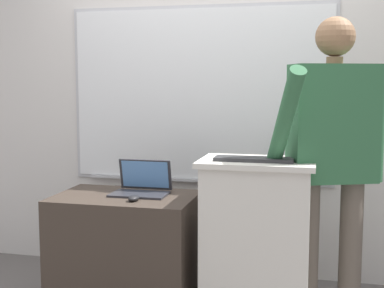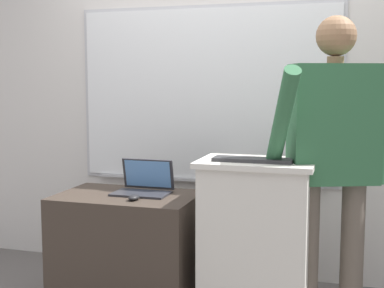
{
  "view_description": "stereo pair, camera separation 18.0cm",
  "coord_description": "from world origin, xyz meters",
  "px_view_note": "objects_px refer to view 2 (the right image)",
  "views": [
    {
      "loc": [
        0.77,
        -2.61,
        1.43
      ],
      "look_at": [
        0.05,
        0.37,
        1.07
      ],
      "focal_mm": 50.0,
      "sensor_mm": 36.0,
      "label": 1
    },
    {
      "loc": [
        0.94,
        -2.57,
        1.43
      ],
      "look_at": [
        0.05,
        0.37,
        1.07
      ],
      "focal_mm": 50.0,
      "sensor_mm": 36.0,
      "label": 2
    }
  ],
  "objects_px": {
    "lectern_podium": "(256,246)",
    "laptop": "(145,183)",
    "person_presenter": "(333,151)",
    "side_desk": "(128,253)",
    "wireless_keyboard": "(253,160)",
    "computer_mouse_by_laptop": "(134,197)"
  },
  "relations": [
    {
      "from": "lectern_podium",
      "to": "wireless_keyboard",
      "type": "bearing_deg",
      "value": -102.68
    },
    {
      "from": "side_desk",
      "to": "laptop",
      "type": "height_order",
      "value": "laptop"
    },
    {
      "from": "lectern_podium",
      "to": "computer_mouse_by_laptop",
      "type": "height_order",
      "value": "lectern_podium"
    },
    {
      "from": "side_desk",
      "to": "wireless_keyboard",
      "type": "distance_m",
      "value": 1.02
    },
    {
      "from": "wireless_keyboard",
      "to": "computer_mouse_by_laptop",
      "type": "relative_size",
      "value": 4.37
    },
    {
      "from": "lectern_podium",
      "to": "laptop",
      "type": "xyz_separation_m",
      "value": [
        -0.73,
        0.12,
        0.3
      ]
    },
    {
      "from": "person_presenter",
      "to": "computer_mouse_by_laptop",
      "type": "bearing_deg",
      "value": 167.57
    },
    {
      "from": "person_presenter",
      "to": "wireless_keyboard",
      "type": "xyz_separation_m",
      "value": [
        -0.42,
        -0.13,
        -0.05
      ]
    },
    {
      "from": "wireless_keyboard",
      "to": "computer_mouse_by_laptop",
      "type": "xyz_separation_m",
      "value": [
        -0.69,
        -0.04,
        -0.25
      ]
    },
    {
      "from": "lectern_podium",
      "to": "wireless_keyboard",
      "type": "height_order",
      "value": "wireless_keyboard"
    },
    {
      "from": "lectern_podium",
      "to": "side_desk",
      "type": "xyz_separation_m",
      "value": [
        -0.81,
        0.03,
        -0.13
      ]
    },
    {
      "from": "side_desk",
      "to": "laptop",
      "type": "bearing_deg",
      "value": 45.99
    },
    {
      "from": "laptop",
      "to": "lectern_podium",
      "type": "bearing_deg",
      "value": -9.39
    },
    {
      "from": "wireless_keyboard",
      "to": "computer_mouse_by_laptop",
      "type": "distance_m",
      "value": 0.74
    },
    {
      "from": "person_presenter",
      "to": "laptop",
      "type": "xyz_separation_m",
      "value": [
        -1.13,
        0.05,
        -0.25
      ]
    },
    {
      "from": "wireless_keyboard",
      "to": "computer_mouse_by_laptop",
      "type": "bearing_deg",
      "value": -176.8
    },
    {
      "from": "laptop",
      "to": "computer_mouse_by_laptop",
      "type": "bearing_deg",
      "value": -84.46
    },
    {
      "from": "laptop",
      "to": "computer_mouse_by_laptop",
      "type": "xyz_separation_m",
      "value": [
        0.02,
        -0.22,
        -0.04
      ]
    },
    {
      "from": "person_presenter",
      "to": "laptop",
      "type": "height_order",
      "value": "person_presenter"
    },
    {
      "from": "wireless_keyboard",
      "to": "computer_mouse_by_laptop",
      "type": "height_order",
      "value": "wireless_keyboard"
    },
    {
      "from": "side_desk",
      "to": "wireless_keyboard",
      "type": "relative_size",
      "value": 1.96
    },
    {
      "from": "lectern_podium",
      "to": "laptop",
      "type": "distance_m",
      "value": 0.79
    }
  ]
}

